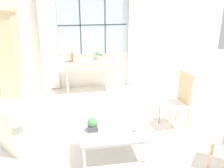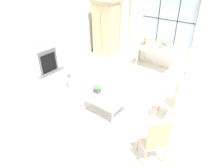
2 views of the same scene
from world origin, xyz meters
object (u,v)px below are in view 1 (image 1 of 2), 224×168
Objects in this scene: console_table at (92,64)px; side_chair_wooden at (180,97)px; potted_orchid at (97,54)px; armchair_upholstered at (23,125)px; pillar_candle at (138,128)px; potted_plant_small at (93,124)px; coffee_table at (113,133)px; table_lamp at (72,49)px.

console_table is 2.60m from side_chair_wooden.
potted_orchid reaches higher than console_table.
console_table reaches higher than armchair_upholstered.
pillar_candle is (-1.01, -0.79, -0.11)m from side_chair_wooden.
side_chair_wooden is at bearing -56.47° from console_table.
armchair_upholstered is 5.88× the size of potted_plant_small.
potted_plant_small is 1.48× the size of pillar_candle.
potted_orchid is 0.39× the size of coffee_table.
table_lamp is at bearing 132.08° from side_chair_wooden.
potted_orchid is 2.59m from side_chair_wooden.
pillar_candle is (1.83, -0.81, 0.22)m from armchair_upholstered.
table_lamp is 2.93m from side_chair_wooden.
armchair_upholstered is 1.23× the size of side_chair_wooden.
potted_plant_small is at bearing -29.50° from armchair_upholstered.
potted_orchid is at bearing 88.13° from coffee_table.
table_lamp is 0.43× the size of coffee_table.
coffee_table is (0.54, -2.84, -0.77)m from table_lamp.
side_chair_wooden is 1.81m from potted_plant_small.
console_table is 2.82m from potted_plant_small.
pillar_candle is at bearing -72.56° from table_lamp.
table_lamp is 2.47m from armchair_upholstered.
armchair_upholstered is 2.02m from pillar_candle.
table_lamp is at bearing 66.59° from armchair_upholstered.
potted_plant_small is (-0.26, -2.80, -0.20)m from console_table.
side_chair_wooden is at bearing 37.95° from pillar_candle.
console_table reaches higher than coffee_table.
coffee_table is at bearing -12.60° from potted_plant_small.
table_lamp is 0.66m from potted_orchid.
console_table is 2.61m from armchair_upholstered.
pillar_candle is at bearing -12.62° from potted_plant_small.
side_chair_wooden reaches higher than armchair_upholstered.
coffee_table is (-1.39, -0.70, -0.22)m from side_chair_wooden.
table_lamp reaches higher than armchair_upholstered.
console_table is 2.89m from coffee_table.
console_table is at bearing 56.64° from armchair_upholstered.
potted_orchid is 2.78m from armchair_upholstered.
table_lamp is at bearing 94.93° from potted_plant_small.
armchair_upholstered is at bearing 150.50° from potted_plant_small.
table_lamp is 1.08× the size of potted_orchid.
table_lamp is (-0.49, -0.03, 0.42)m from console_table.
table_lamp reaches higher than potted_orchid.
armchair_upholstered reaches higher than potted_plant_small.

